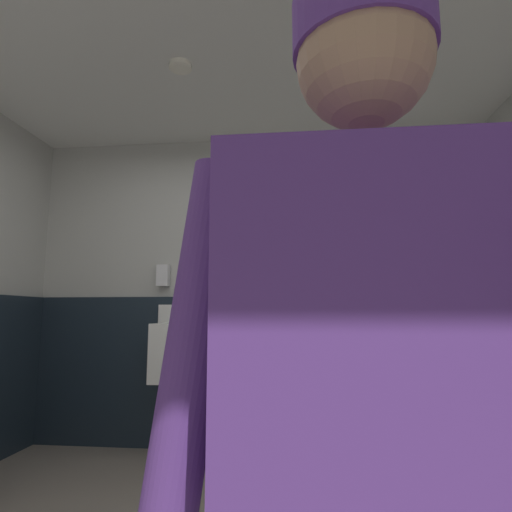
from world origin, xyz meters
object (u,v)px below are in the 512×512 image
Objects in this scene: urinal_left at (177,352)px; urinal_middle at (271,353)px; urinal_right at (370,354)px; soap_dispenser at (163,275)px; person at (379,402)px.

urinal_left and urinal_middle have the same top height.
urinal_right is (1.50, 0.00, 0.00)m from urinal_left.
soap_dispenser is at bearing 172.63° from urinal_middle.
urinal_middle is 1.00× the size of urinal_right.
urinal_left is at bearing -34.59° from soap_dispenser.
urinal_left is 1.00× the size of urinal_right.
urinal_middle is 0.75m from urinal_right.
soap_dispenser is (-0.92, 0.12, 0.62)m from urinal_middle.
person reaches higher than soap_dispenser.
urinal_middle is (0.75, 0.00, 0.00)m from urinal_left.
soap_dispenser is at bearing 175.92° from urinal_right.
person is 8.89× the size of soap_dispenser.
person is at bearing -67.43° from urinal_left.
soap_dispenser is (-1.26, 2.73, 0.45)m from person.
urinal_middle is at bearing 180.00° from urinal_right.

